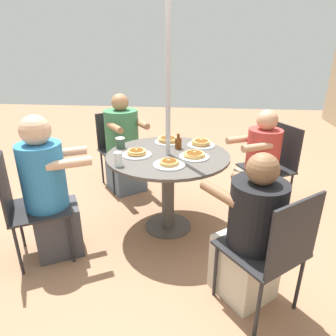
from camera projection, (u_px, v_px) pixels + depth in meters
ground_plane at (168, 226)px, 2.94m from camera, size 12.00×12.00×0.00m
patio_table at (168, 170)px, 2.71m from camera, size 1.09×1.09×0.75m
umbrella_pole at (168, 98)px, 2.47m from camera, size 0.04×0.04×2.48m
patio_chair_north at (118, 144)px, 3.68m from camera, size 0.63×0.63×0.89m
diner_north at (124, 148)px, 3.54m from camera, size 0.63×0.60×1.15m
patio_chair_east at (26, 203)px, 2.33m from camera, size 0.61×0.61×0.89m
diner_east at (50, 194)px, 2.37m from camera, size 0.52×0.58×1.19m
patio_chair_south at (273, 247)px, 1.81m from camera, size 0.63×0.63×0.89m
diner_south at (250, 236)px, 1.96m from camera, size 0.60×0.57×1.07m
patio_chair_west at (274, 162)px, 3.14m from camera, size 0.60×0.60×0.89m
diner_west at (259, 166)px, 3.09m from camera, size 0.51×0.58×1.07m
pancake_plate_a at (201, 144)px, 2.86m from camera, size 0.26×0.26×0.06m
pancake_plate_b at (168, 140)px, 2.96m from camera, size 0.26×0.26×0.06m
pancake_plate_c at (169, 164)px, 2.39m from camera, size 0.26×0.26×0.05m
pancake_plate_d at (194, 155)px, 2.57m from camera, size 0.26×0.26×0.05m
pancake_plate_e at (137, 153)px, 2.61m from camera, size 0.26×0.26×0.06m
syrup_bottle at (178, 143)px, 2.77m from camera, size 0.08×0.06×0.14m
coffee_cup at (120, 143)px, 2.79m from camera, size 0.09×0.09×0.10m
drinking_glass_a at (118, 159)px, 2.37m from camera, size 0.07×0.07×0.11m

